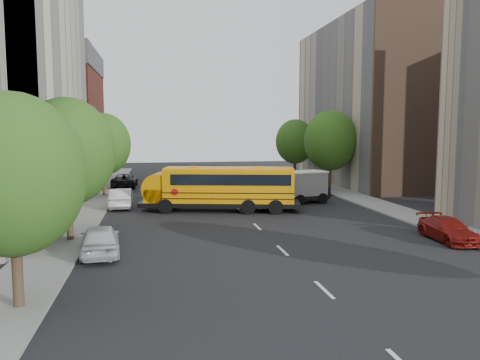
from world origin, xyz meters
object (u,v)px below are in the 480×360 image
object	(u,v)px
parked_car_3	(448,229)
parked_car_5	(279,174)
street_tree_2	(103,144)
street_tree_0	(12,175)
parked_car_4	(314,186)
school_bus	(218,186)
street_tree_4	(330,141)
parked_car_2	(125,180)
parked_car_0	(100,240)
street_tree_5	(295,142)
parked_car_1	(121,198)
street_tree_1	(67,152)
safari_truck	(292,187)

from	to	relation	value
parked_car_3	parked_car_5	size ratio (longest dim) A/B	1.03
street_tree_2	street_tree_0	bearing A→B (deg)	-90.00
parked_car_3	parked_car_4	size ratio (longest dim) A/B	1.00
school_bus	parked_car_4	world-z (taller)	school_bus
street_tree_4	parked_car_2	distance (m)	22.14
parked_car_0	street_tree_2	bearing A→B (deg)	-90.16
street_tree_5	parked_car_2	distance (m)	21.60
parked_car_0	parked_car_4	size ratio (longest dim) A/B	1.03
street_tree_5	school_bus	size ratio (longest dim) A/B	0.61
parked_car_0	parked_car_1	bearing A→B (deg)	-95.49
street_tree_1	parked_car_1	bearing A→B (deg)	79.96
school_bus	parked_car_4	distance (m)	13.21
street_tree_1	parked_car_5	size ratio (longest dim) A/B	1.84
parked_car_2	school_bus	bearing A→B (deg)	117.53
street_tree_2	street_tree_5	bearing A→B (deg)	28.61
safari_truck	parked_car_2	xyz separation A→B (m)	(-14.49, 14.22, -0.68)
parked_car_0	parked_car_5	world-z (taller)	parked_car_0
safari_truck	parked_car_4	world-z (taller)	safari_truck
street_tree_2	street_tree_5	distance (m)	25.06
street_tree_1	safari_truck	bearing A→B (deg)	33.83
parked_car_3	parked_car_0	bearing A→B (deg)	-177.82
street_tree_5	parked_car_4	xyz separation A→B (m)	(-2.20, -13.71, -3.95)
street_tree_4	parked_car_5	xyz separation A→B (m)	(-2.20, 11.53, -4.37)
street_tree_2	street_tree_5	xyz separation A→B (m)	(22.00, 12.00, -0.12)
safari_truck	parked_car_2	world-z (taller)	safari_truck
parked_car_0	parked_car_3	bearing A→B (deg)	173.51
street_tree_5	street_tree_2	bearing A→B (deg)	-151.39
parked_car_0	street_tree_4	bearing A→B (deg)	-138.78
parked_car_0	parked_car_3	distance (m)	18.65
street_tree_5	street_tree_1	bearing A→B (deg)	-126.25
street_tree_2	parked_car_4	xyz separation A→B (m)	(19.80, -1.71, -4.08)
street_tree_4	street_tree_5	xyz separation A→B (m)	(-0.00, 12.00, -0.37)
street_tree_2	parked_car_2	size ratio (longest dim) A/B	1.43
parked_car_0	school_bus	bearing A→B (deg)	-128.19
school_bus	parked_car_4	size ratio (longest dim) A/B	2.81
street_tree_0	street_tree_4	distance (m)	35.61
street_tree_0	safari_truck	world-z (taller)	street_tree_0
street_tree_0	school_bus	world-z (taller)	street_tree_0
school_bus	parked_car_3	bearing A→B (deg)	-33.84
street_tree_5	safari_truck	distance (m)	20.55
safari_truck	parked_car_3	xyz separation A→B (m)	(4.71, -14.22, -0.79)
parked_car_4	parked_car_1	bearing A→B (deg)	-168.61
parked_car_0	parked_car_3	size ratio (longest dim) A/B	1.03
street_tree_5	parked_car_3	bearing A→B (deg)	-92.39
street_tree_1	parked_car_2	size ratio (longest dim) A/B	1.47
safari_truck	parked_car_4	bearing A→B (deg)	41.54
street_tree_0	street_tree_1	xyz separation A→B (m)	(0.00, 10.00, 0.31)
street_tree_0	street_tree_2	world-z (taller)	street_tree_2
school_bus	parked_car_1	size ratio (longest dim) A/B	2.63
street_tree_0	parked_car_5	size ratio (longest dim) A/B	1.73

